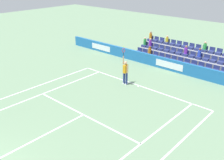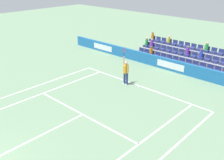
% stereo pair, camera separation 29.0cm
% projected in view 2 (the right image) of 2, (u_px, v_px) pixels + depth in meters
% --- Properties ---
extents(line_baseline, '(10.97, 0.10, 0.01)m').
position_uv_depth(line_baseline, '(140.00, 86.00, 18.76)').
color(line_baseline, white).
rests_on(line_baseline, ground).
extents(line_service, '(8.23, 0.10, 0.01)m').
position_uv_depth(line_service, '(83.00, 114.00, 15.07)').
color(line_service, white).
rests_on(line_service, ground).
extents(line_centre_service, '(0.10, 6.40, 0.01)m').
position_uv_depth(line_centre_service, '(34.00, 139.00, 12.92)').
color(line_centre_service, white).
rests_on(line_centre_service, ground).
extents(line_singles_sideline_left, '(0.10, 11.89, 0.01)m').
position_uv_depth(line_singles_sideline_left, '(37.00, 95.00, 17.34)').
color(line_singles_sideline_left, white).
rests_on(line_singles_sideline_left, ground).
extents(line_singles_sideline_right, '(0.10, 11.89, 0.01)m').
position_uv_depth(line_singles_sideline_right, '(133.00, 149.00, 12.19)').
color(line_singles_sideline_right, white).
rests_on(line_singles_sideline_right, ground).
extents(line_doubles_sideline_left, '(0.10, 11.89, 0.01)m').
position_uv_depth(line_doubles_sideline_left, '(27.00, 89.00, 18.20)').
color(line_doubles_sideline_left, white).
rests_on(line_doubles_sideline_left, ground).
extents(line_centre_mark, '(0.10, 0.20, 0.01)m').
position_uv_depth(line_centre_mark, '(139.00, 86.00, 18.69)').
color(line_centre_mark, white).
rests_on(line_centre_mark, ground).
extents(sponsor_barrier, '(23.72, 0.22, 0.98)m').
position_uv_depth(sponsor_barrier, '(171.00, 65.00, 21.40)').
color(sponsor_barrier, '#1E66AD').
rests_on(sponsor_barrier, ground).
extents(tennis_player, '(0.53, 0.37, 2.85)m').
position_uv_depth(tennis_player, '(126.00, 72.00, 18.67)').
color(tennis_player, navy).
rests_on(tennis_player, ground).
extents(stadium_stand, '(8.68, 2.85, 2.18)m').
position_uv_depth(stadium_stand, '(184.00, 58.00, 22.95)').
color(stadium_stand, gray).
rests_on(stadium_stand, ground).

